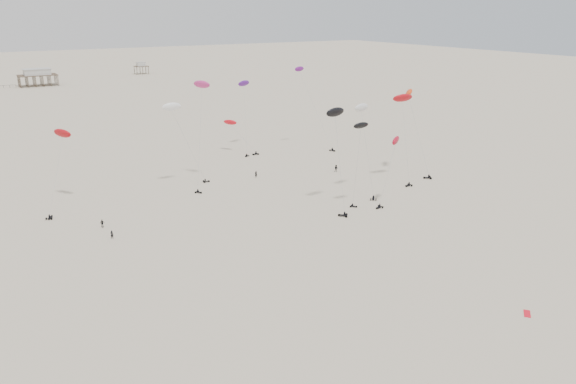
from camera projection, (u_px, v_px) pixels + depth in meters
ground_plane at (131, 129)px, 207.84m from camera, size 900.00×900.00×0.00m
pavilion_main at (38, 78)px, 323.43m from camera, size 21.00×13.00×9.80m
pavilion_small at (141, 69)px, 382.54m from camera, size 9.00×7.00×8.00m
rig_0 at (359, 141)px, 123.63m from camera, size 5.04×3.02×19.32m
rig_1 at (237, 130)px, 173.43m from camera, size 7.46×11.86×12.15m
rig_2 at (311, 98)px, 177.38m from camera, size 6.61×15.93×27.13m
rig_3 at (364, 130)px, 132.95m from camera, size 5.87×11.03×21.59m
rig_4 at (201, 101)px, 140.28m from camera, size 9.86×14.65×26.79m
rig_6 at (337, 132)px, 123.43m from camera, size 7.85×11.91×22.66m
rig_7 at (392, 156)px, 125.50m from camera, size 8.65×4.47×15.70m
rig_9 at (244, 92)px, 177.32m from camera, size 10.37×16.84×24.33m
rig_10 at (403, 109)px, 142.01m from camera, size 6.85×9.60×22.58m
rig_11 at (177, 118)px, 138.74m from camera, size 10.32×4.61×21.00m
rig_12 at (60, 146)px, 126.69m from camera, size 10.00×16.45×19.75m
rig_13 at (412, 108)px, 149.27m from camera, size 5.55×14.00×23.06m
spectator_0 at (112, 238)px, 109.49m from camera, size 0.86×0.76×1.96m
spectator_1 at (336, 172)px, 154.09m from camera, size 1.28×1.23×2.31m
spectator_2 at (103, 227)px, 115.07m from camera, size 1.23×0.75×1.98m
spectator_3 at (256, 177)px, 149.02m from camera, size 0.89×0.74×2.10m
grounded_kite_a at (527, 314)px, 82.46m from camera, size 2.26×2.10×0.08m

